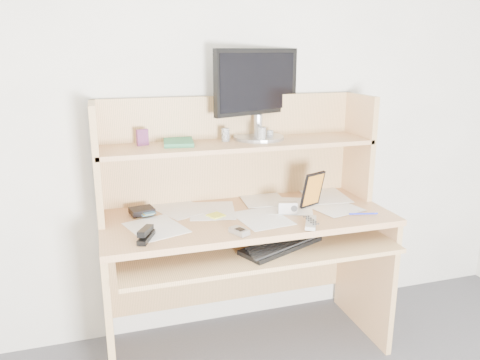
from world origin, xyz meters
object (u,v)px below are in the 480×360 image
object	(u,v)px
desk	(242,219)
monitor	(258,91)
game_case	(313,190)
keyboard	(281,245)
tv_remote	(311,223)

from	to	relation	value
desk	monitor	size ratio (longest dim) A/B	2.79
game_case	keyboard	bearing A→B (deg)	-163.89
desk	keyboard	size ratio (longest dim) A/B	3.23
desk	keyboard	world-z (taller)	desk
keyboard	game_case	distance (m)	0.37
keyboard	desk	bearing A→B (deg)	84.48
monitor	tv_remote	bearing A→B (deg)	-98.55
desk	game_case	size ratio (longest dim) A/B	7.63
tv_remote	game_case	world-z (taller)	game_case
keyboard	game_case	bearing A→B (deg)	15.26
desk	keyboard	distance (m)	0.31
desk	game_case	xyz separation A→B (m)	(0.35, -0.08, 0.15)
desk	keyboard	bearing A→B (deg)	-71.32
keyboard	tv_remote	bearing A→B (deg)	-33.35
game_case	monitor	distance (m)	0.57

